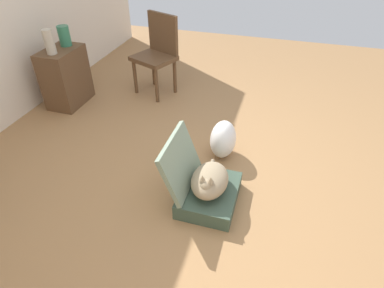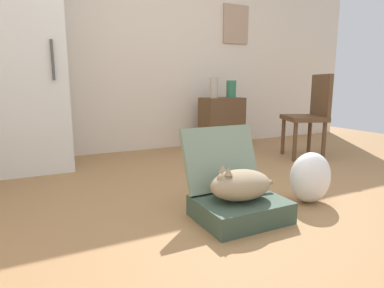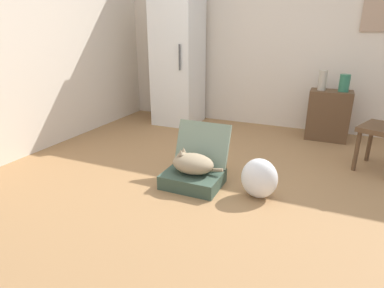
{
  "view_description": "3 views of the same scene",
  "coord_description": "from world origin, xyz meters",
  "views": [
    {
      "loc": [
        -2.1,
        -0.53,
        1.91
      ],
      "look_at": [
        -0.2,
        0.04,
        0.45
      ],
      "focal_mm": 30.2,
      "sensor_mm": 36.0,
      "label": 1
    },
    {
      "loc": [
        -1.44,
        -1.71,
        0.84
      ],
      "look_at": [
        -0.46,
        0.23,
        0.43
      ],
      "focal_mm": 30.36,
      "sensor_mm": 36.0,
      "label": 2
    },
    {
      "loc": [
        0.77,
        -2.62,
        1.39
      ],
      "look_at": [
        -0.45,
        0.15,
        0.3
      ],
      "focal_mm": 29.65,
      "sensor_mm": 36.0,
      "label": 3
    }
  ],
  "objects": [
    {
      "name": "suitcase_lid",
      "position": [
        -0.32,
        0.1,
        0.34
      ],
      "size": [
        0.53,
        0.18,
        0.42
      ],
      "primitive_type": "cube",
      "rotation": [
        1.22,
        0.0,
        0.0
      ],
      "color": "gray",
      "rests_on": "suitcase_base"
    },
    {
      "name": "side_table",
      "position": [
        0.77,
        1.85,
        0.33
      ],
      "size": [
        0.52,
        0.33,
        0.65
      ],
      "primitive_type": "cube",
      "color": "brown",
      "rests_on": "ground"
    },
    {
      "name": "wall_back",
      "position": [
        0.0,
        2.26,
        1.3
      ],
      "size": [
        6.4,
        0.15,
        2.6
      ],
      "color": "beige",
      "rests_on": "ground"
    },
    {
      "name": "plastic_bag_white",
      "position": [
        0.3,
        -0.11,
        0.18
      ],
      "size": [
        0.32,
        0.24,
        0.36
      ],
      "primitive_type": "ellipsoid",
      "color": "white",
      "rests_on": "ground"
    },
    {
      "name": "vase_short",
      "position": [
        0.9,
        1.84,
        0.76
      ],
      "size": [
        0.13,
        0.13,
        0.22
      ],
      "primitive_type": "cylinder",
      "color": "#2D7051",
      "rests_on": "side_table"
    },
    {
      "name": "ground_plane",
      "position": [
        0.0,
        0.0,
        0.0
      ],
      "size": [
        7.68,
        7.68,
        0.0
      ],
      "primitive_type": "plane",
      "color": "#9E7247",
      "rests_on": "ground"
    },
    {
      "name": "suitcase_base",
      "position": [
        -0.32,
        -0.14,
        0.07
      ],
      "size": [
        0.53,
        0.43,
        0.13
      ],
      "primitive_type": "cube",
      "color": "#384C3D",
      "rests_on": "ground"
    },
    {
      "name": "refrigerator",
      "position": [
        -1.41,
        1.8,
        0.94
      ],
      "size": [
        0.64,
        0.68,
        1.88
      ],
      "color": "silver",
      "rests_on": "ground"
    },
    {
      "name": "chair",
      "position": [
        1.38,
        0.95,
        0.51
      ],
      "size": [
        0.55,
        0.58,
        0.93
      ],
      "rotation": [
        0.0,
        0.0,
        -1.97
      ],
      "color": "brown",
      "rests_on": "ground"
    },
    {
      "name": "cat",
      "position": [
        -0.32,
        -0.14,
        0.23
      ],
      "size": [
        0.48,
        0.28,
        0.22
      ],
      "color": "#998466",
      "rests_on": "suitcase_base"
    },
    {
      "name": "vase_tall",
      "position": [
        0.64,
        1.84,
        0.78
      ],
      "size": [
        0.1,
        0.1,
        0.26
      ],
      "primitive_type": "cylinder",
      "color": "#B7AD99",
      "rests_on": "side_table"
    }
  ]
}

